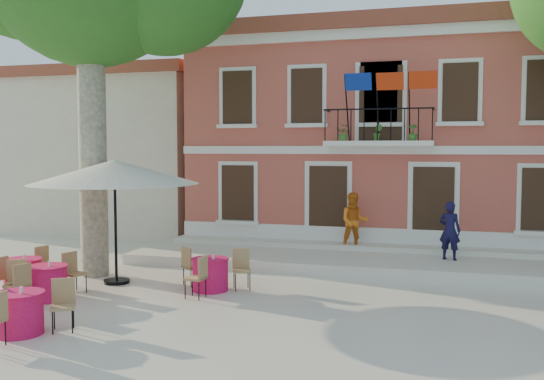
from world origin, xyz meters
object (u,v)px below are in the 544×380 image
Objects in this scene: pedestrian_orange at (354,221)px; cafe_table_4 at (210,273)px; pedestrian_navy at (450,231)px; cafe_table_1 at (19,311)px; cafe_table_3 at (22,274)px; patio_umbrella at (115,172)px; cafe_table_2 at (47,281)px.

cafe_table_4 is (-2.68, -4.85, -0.74)m from pedestrian_orange.
cafe_table_4 is (-5.43, -4.00, -0.68)m from pedestrian_navy.
cafe_table_1 and cafe_table_3 have the same top height.
patio_umbrella is at bearing 177.46° from cafe_table_4.
pedestrian_orange is (5.24, 4.74, -1.60)m from patio_umbrella.
cafe_table_2 is 1.05× the size of cafe_table_4.
pedestrian_orange is 0.88× the size of cafe_table_3.
cafe_table_3 is at bearing -149.99° from pedestrian_orange.
pedestrian_orange reaches higher than cafe_table_3.
cafe_table_1 is (-7.49, -8.09, -0.68)m from pedestrian_navy.
cafe_table_3 is (-2.16, 2.81, -0.01)m from cafe_table_1.
cafe_table_3 is 4.41m from cafe_table_4.
pedestrian_navy is at bearing 34.20° from cafe_table_2.
patio_umbrella is 3.19m from cafe_table_3.
patio_umbrella reaches higher than cafe_table_4.
cafe_table_2 is at bearing -26.65° from cafe_table_3.
cafe_table_3 is at bearing 44.81° from pedestrian_navy.
pedestrian_navy is at bearing -28.80° from pedestrian_orange.
patio_umbrella is 2.39× the size of pedestrian_orange.
cafe_table_4 is at bearing 30.16° from cafe_table_2.
pedestrian_navy is 0.82× the size of cafe_table_3.
cafe_table_3 is at bearing 153.35° from cafe_table_2.
pedestrian_orange is 0.93× the size of cafe_table_1.
patio_umbrella is 2.57× the size of pedestrian_navy.
cafe_table_1 is at bearing -116.79° from cafe_table_4.
patio_umbrella is 9.04m from pedestrian_navy.
patio_umbrella is at bearing 96.76° from cafe_table_1.
cafe_table_2 is at bearing 50.34° from pedestrian_navy.
patio_umbrella is at bearing 39.90° from cafe_table_3.
pedestrian_navy is 0.86× the size of cafe_table_1.
cafe_table_2 is (-1.07, 2.26, -0.01)m from cafe_table_1.
pedestrian_navy reaches higher than cafe_table_1.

